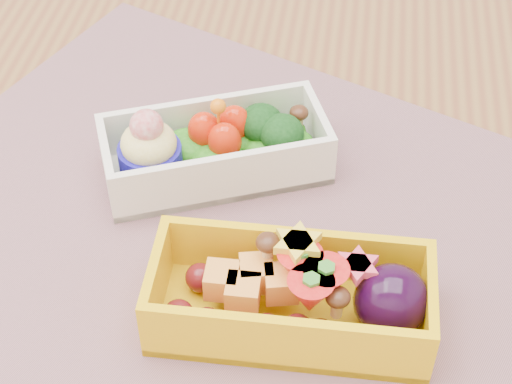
# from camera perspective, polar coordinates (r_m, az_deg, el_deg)

# --- Properties ---
(table) EXTENTS (1.20, 0.80, 0.75)m
(table) POSITION_cam_1_polar(r_m,az_deg,el_deg) (0.65, -0.88, -7.72)
(table) COLOR brown
(table) RESTS_ON ground
(placemat) EXTENTS (0.59, 0.53, 0.00)m
(placemat) POSITION_cam_1_polar(r_m,az_deg,el_deg) (0.55, -0.84, -3.14)
(placemat) COLOR #8B6065
(placemat) RESTS_ON table
(bento_white) EXTENTS (0.17, 0.12, 0.06)m
(bento_white) POSITION_cam_1_polar(r_m,az_deg,el_deg) (0.58, -2.84, 2.92)
(bento_white) COLOR white
(bento_white) RESTS_ON placemat
(bento_yellow) EXTENTS (0.16, 0.07, 0.05)m
(bento_yellow) POSITION_cam_1_polar(r_m,az_deg,el_deg) (0.49, 2.77, -7.01)
(bento_yellow) COLOR yellow
(bento_yellow) RESTS_ON placemat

